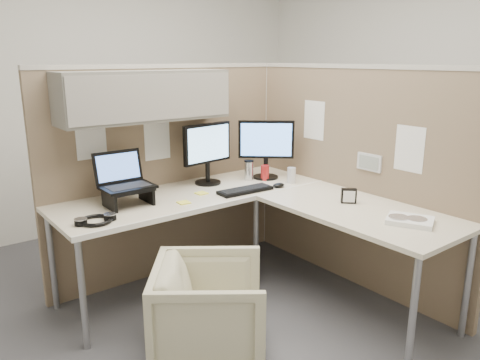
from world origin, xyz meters
TOP-DOWN VIEW (x-y plane):
  - ground at (0.00, 0.00)m, footprint 4.50×4.50m
  - partition_back at (-0.22, 0.83)m, footprint 2.00×0.36m
  - partition_right at (0.90, -0.07)m, footprint 0.07×2.03m
  - desk at (0.12, 0.13)m, footprint 2.00×1.98m
  - office_chair at (-0.50, -0.25)m, footprint 0.82×0.83m
  - monitor_left at (0.12, 0.68)m, footprint 0.44×0.20m
  - monitor_right at (0.58, 0.54)m, footprint 0.36×0.31m
  - laptop_station at (-0.60, 0.57)m, footprint 0.33×0.28m
  - keyboard at (0.20, 0.32)m, footprint 0.42×0.16m
  - mouse at (0.48, 0.26)m, footprint 0.10×0.07m
  - travel_mug at (0.44, 0.57)m, footprint 0.07×0.07m
  - soda_can_green at (0.65, 0.30)m, footprint 0.07×0.07m
  - soda_can_silver at (0.54, 0.49)m, footprint 0.07×0.07m
  - sticky_note_a at (-0.29, 0.36)m, footprint 0.08×0.08m
  - sticky_note_d at (-0.08, 0.47)m, footprint 0.08×0.08m
  - headphones at (-0.90, 0.35)m, footprint 0.24×0.21m
  - paper_stack at (0.56, -0.79)m, footprint 0.30×0.32m
  - desk_clock at (0.58, -0.31)m, footprint 0.10×0.10m

SIDE VIEW (x-z plane):
  - ground at x=0.00m, z-range 0.00..0.00m
  - office_chair at x=-0.50m, z-range 0.00..0.63m
  - desk at x=0.12m, z-range 0.32..1.05m
  - sticky_note_a at x=-0.29m, z-range 0.73..0.74m
  - sticky_note_d at x=-0.08m, z-range 0.73..0.74m
  - keyboard at x=0.20m, z-range 0.73..0.75m
  - headphones at x=-0.90m, z-range 0.73..0.76m
  - paper_stack at x=0.56m, z-range 0.73..0.76m
  - mouse at x=0.48m, z-range 0.73..0.76m
  - desk_clock at x=0.58m, z-range 0.73..0.83m
  - soda_can_green at x=0.65m, z-range 0.73..0.85m
  - soda_can_silver at x=0.54m, z-range 0.73..0.85m
  - travel_mug at x=0.44m, z-range 0.73..0.89m
  - partition_right at x=0.90m, z-range 0.00..1.63m
  - laptop_station at x=-0.60m, z-range 0.69..1.04m
  - monitor_left at x=0.12m, z-range 0.77..1.24m
  - monitor_right at x=0.58m, z-range 0.77..1.24m
  - partition_back at x=-0.22m, z-range 0.28..1.91m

